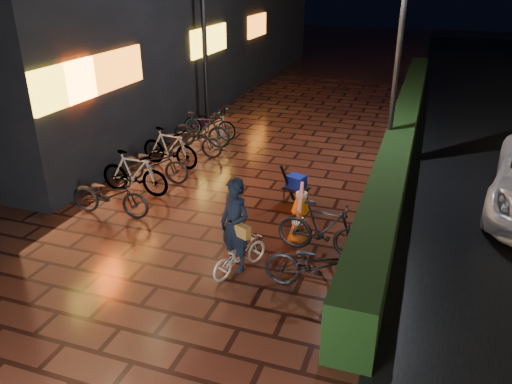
% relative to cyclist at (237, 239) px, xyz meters
% --- Properties ---
extents(ground, '(80.00, 80.00, 0.00)m').
position_rel_cyclist_xyz_m(ground, '(-1.11, 0.26, -0.66)').
color(ground, '#381911').
rests_on(ground, ground).
extents(hedge, '(0.70, 20.00, 1.00)m').
position_rel_cyclist_xyz_m(hedge, '(2.19, 8.26, -0.16)').
color(hedge, black).
rests_on(hedge, ground).
extents(lamp_post_hedge, '(0.50, 0.16, 5.19)m').
position_rel_cyclist_xyz_m(lamp_post_hedge, '(1.92, 6.18, 2.20)').
color(lamp_post_hedge, black).
rests_on(lamp_post_hedge, ground).
extents(lamp_post_sf, '(0.55, 0.15, 5.77)m').
position_rel_cyclist_xyz_m(lamp_post_sf, '(-4.19, 8.05, 2.51)').
color(lamp_post_sf, black).
rests_on(lamp_post_sf, ground).
extents(cyclist, '(0.91, 1.31, 1.78)m').
position_rel_cyclist_xyz_m(cyclist, '(0.00, 0.00, 0.00)').
color(cyclist, silver).
rests_on(cyclist, ground).
extents(traffic_barrier, '(0.68, 1.65, 0.67)m').
position_rel_cyclist_xyz_m(traffic_barrier, '(0.58, 2.08, -0.33)').
color(traffic_barrier, '#FF5E0D').
rests_on(traffic_barrier, ground).
extents(cart_assembly, '(0.65, 0.55, 0.97)m').
position_rel_cyclist_xyz_m(cart_assembly, '(0.22, 3.02, -0.16)').
color(cart_assembly, black).
rests_on(cart_assembly, ground).
extents(parked_bikes_storefront, '(2.03, 6.33, 1.05)m').
position_rel_cyclist_xyz_m(parked_bikes_storefront, '(-3.43, 4.08, -0.17)').
color(parked_bikes_storefront, black).
rests_on(parked_bikes_storefront, ground).
extents(parked_bikes_hedge, '(1.98, 1.81, 1.05)m').
position_rel_cyclist_xyz_m(parked_bikes_hedge, '(1.35, 0.47, -0.17)').
color(parked_bikes_hedge, black).
rests_on(parked_bikes_hedge, ground).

